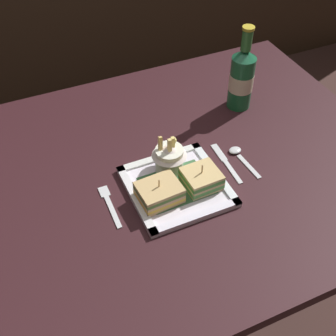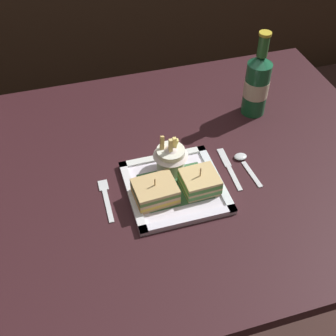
{
  "view_description": "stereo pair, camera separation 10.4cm",
  "coord_description": "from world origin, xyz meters",
  "px_view_note": "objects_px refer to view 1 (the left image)",
  "views": [
    {
      "loc": [
        -0.31,
        -0.75,
        1.55
      ],
      "look_at": [
        0.01,
        -0.04,
        0.77
      ],
      "focal_mm": 46.44,
      "sensor_mm": 36.0,
      "label": 1
    },
    {
      "loc": [
        -0.21,
        -0.79,
        1.55
      ],
      "look_at": [
        0.01,
        -0.04,
        0.77
      ],
      "focal_mm": 46.44,
      "sensor_mm": 36.0,
      "label": 2
    }
  ],
  "objects_px": {
    "fries_cup": "(169,156)",
    "spoon": "(239,154)",
    "beer_bottle": "(242,78)",
    "knife": "(225,161)",
    "square_plate": "(177,187)",
    "dining_table": "(160,193)",
    "fork": "(109,204)",
    "sandwich_half_left": "(159,193)",
    "sandwich_half_right": "(201,179)"
  },
  "relations": [
    {
      "from": "sandwich_half_right",
      "to": "spoon",
      "type": "relative_size",
      "value": 0.7
    },
    {
      "from": "square_plate",
      "to": "beer_bottle",
      "type": "xyz_separation_m",
      "value": [
        0.32,
        0.24,
        0.09
      ]
    },
    {
      "from": "fries_cup",
      "to": "sandwich_half_right",
      "type": "bearing_deg",
      "value": -59.08
    },
    {
      "from": "square_plate",
      "to": "sandwich_half_left",
      "type": "height_order",
      "value": "sandwich_half_left"
    },
    {
      "from": "dining_table",
      "to": "knife",
      "type": "distance_m",
      "value": 0.2
    },
    {
      "from": "sandwich_half_right",
      "to": "fries_cup",
      "type": "distance_m",
      "value": 0.1
    },
    {
      "from": "square_plate",
      "to": "sandwich_half_right",
      "type": "distance_m",
      "value": 0.07
    },
    {
      "from": "square_plate",
      "to": "fries_cup",
      "type": "height_order",
      "value": "fries_cup"
    },
    {
      "from": "fries_cup",
      "to": "knife",
      "type": "distance_m",
      "value": 0.17
    },
    {
      "from": "knife",
      "to": "fries_cup",
      "type": "bearing_deg",
      "value": 170.17
    },
    {
      "from": "sandwich_half_right",
      "to": "beer_bottle",
      "type": "relative_size",
      "value": 0.35
    },
    {
      "from": "sandwich_half_right",
      "to": "knife",
      "type": "height_order",
      "value": "sandwich_half_right"
    },
    {
      "from": "sandwich_half_left",
      "to": "knife",
      "type": "relative_size",
      "value": 0.66
    },
    {
      "from": "square_plate",
      "to": "fries_cup",
      "type": "xyz_separation_m",
      "value": [
        0.01,
        0.06,
        0.05
      ]
    },
    {
      "from": "square_plate",
      "to": "fork",
      "type": "relative_size",
      "value": 1.69
    },
    {
      "from": "sandwich_half_right",
      "to": "knife",
      "type": "relative_size",
      "value": 0.56
    },
    {
      "from": "fork",
      "to": "knife",
      "type": "bearing_deg",
      "value": 2.58
    },
    {
      "from": "sandwich_half_left",
      "to": "spoon",
      "type": "relative_size",
      "value": 0.82
    },
    {
      "from": "square_plate",
      "to": "knife",
      "type": "xyz_separation_m",
      "value": [
        0.16,
        0.03,
        -0.01
      ]
    },
    {
      "from": "dining_table",
      "to": "sandwich_half_left",
      "type": "xyz_separation_m",
      "value": [
        -0.04,
        -0.1,
        0.13
      ]
    },
    {
      "from": "square_plate",
      "to": "dining_table",
      "type": "bearing_deg",
      "value": 99.61
    },
    {
      "from": "spoon",
      "to": "fork",
      "type": "bearing_deg",
      "value": -176.85
    },
    {
      "from": "square_plate",
      "to": "fries_cup",
      "type": "bearing_deg",
      "value": 83.58
    },
    {
      "from": "dining_table",
      "to": "spoon",
      "type": "bearing_deg",
      "value": -9.71
    },
    {
      "from": "sandwich_half_right",
      "to": "beer_bottle",
      "type": "bearing_deg",
      "value": 44.86
    },
    {
      "from": "knife",
      "to": "spoon",
      "type": "height_order",
      "value": "spoon"
    },
    {
      "from": "dining_table",
      "to": "square_plate",
      "type": "relative_size",
      "value": 5.4
    },
    {
      "from": "sandwich_half_left",
      "to": "spoon",
      "type": "distance_m",
      "value": 0.27
    },
    {
      "from": "sandwich_half_left",
      "to": "fork",
      "type": "bearing_deg",
      "value": 159.93
    },
    {
      "from": "dining_table",
      "to": "sandwich_half_left",
      "type": "bearing_deg",
      "value": -113.63
    },
    {
      "from": "sandwich_half_right",
      "to": "beer_bottle",
      "type": "xyz_separation_m",
      "value": [
        0.26,
        0.26,
        0.07
      ]
    },
    {
      "from": "square_plate",
      "to": "knife",
      "type": "distance_m",
      "value": 0.16
    },
    {
      "from": "beer_bottle",
      "to": "fork",
      "type": "relative_size",
      "value": 1.84
    },
    {
      "from": "fork",
      "to": "knife",
      "type": "xyz_separation_m",
      "value": [
        0.33,
        0.02,
        0.0
      ]
    },
    {
      "from": "knife",
      "to": "spoon",
      "type": "xyz_separation_m",
      "value": [
        0.04,
        0.01,
        0.0
      ]
    },
    {
      "from": "dining_table",
      "to": "fries_cup",
      "type": "relative_size",
      "value": 11.81
    },
    {
      "from": "fries_cup",
      "to": "beer_bottle",
      "type": "height_order",
      "value": "beer_bottle"
    },
    {
      "from": "square_plate",
      "to": "beer_bottle",
      "type": "bearing_deg",
      "value": 36.82
    },
    {
      "from": "fries_cup",
      "to": "fork",
      "type": "bearing_deg",
      "value": -166.95
    },
    {
      "from": "sandwich_half_left",
      "to": "knife",
      "type": "distance_m",
      "value": 0.23
    },
    {
      "from": "beer_bottle",
      "to": "sandwich_half_right",
      "type": "bearing_deg",
      "value": -135.14
    },
    {
      "from": "spoon",
      "to": "square_plate",
      "type": "bearing_deg",
      "value": -168.81
    },
    {
      "from": "square_plate",
      "to": "beer_bottle",
      "type": "relative_size",
      "value": 0.92
    },
    {
      "from": "square_plate",
      "to": "sandwich_half_right",
      "type": "height_order",
      "value": "sandwich_half_right"
    },
    {
      "from": "fries_cup",
      "to": "knife",
      "type": "height_order",
      "value": "fries_cup"
    },
    {
      "from": "beer_bottle",
      "to": "spoon",
      "type": "xyz_separation_m",
      "value": [
        -0.12,
        -0.2,
        -0.1
      ]
    },
    {
      "from": "dining_table",
      "to": "sandwich_half_left",
      "type": "distance_m",
      "value": 0.17
    },
    {
      "from": "sandwich_half_left",
      "to": "beer_bottle",
      "type": "bearing_deg",
      "value": 34.79
    },
    {
      "from": "knife",
      "to": "spoon",
      "type": "relative_size",
      "value": 1.24
    },
    {
      "from": "fries_cup",
      "to": "spoon",
      "type": "xyz_separation_m",
      "value": [
        0.2,
        -0.02,
        -0.05
      ]
    }
  ]
}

